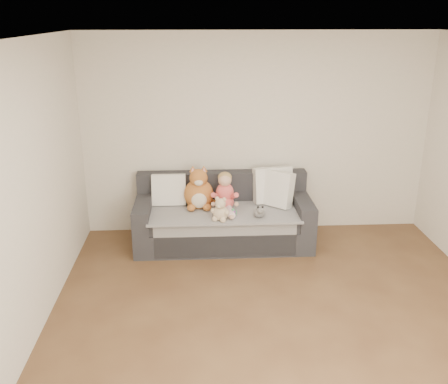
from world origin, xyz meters
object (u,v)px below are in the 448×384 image
teddy_bear (220,211)px  sippy_cup (233,212)px  sofa (223,219)px  toddler (225,195)px  plush_cat (199,192)px

teddy_bear → sippy_cup: teddy_bear is taller
sofa → toddler: (0.02, -0.08, 0.37)m
sippy_cup → sofa: bearing=108.8°
sofa → plush_cat: bearing=173.9°
toddler → teddy_bear: toddler is taller
sofa → plush_cat: plush_cat is taller
sofa → sippy_cup: (0.10, -0.30, 0.22)m
toddler → plush_cat: (-0.32, 0.11, 0.00)m
sofa → toddler: bearing=-77.7°
sofa → toddler: 0.37m
toddler → sippy_cup: bearing=-65.6°
toddler → plush_cat: bearing=164.7°
plush_cat → sippy_cup: 0.55m
toddler → plush_cat: size_ratio=0.87×
teddy_bear → sippy_cup: bearing=57.4°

